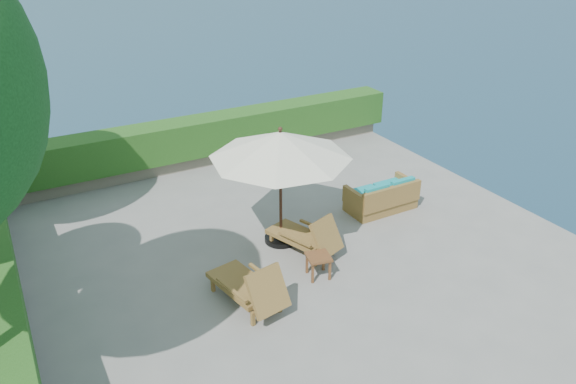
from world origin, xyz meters
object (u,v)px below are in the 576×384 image
patio_umbrella (280,146)px  side_table (318,259)px  wicker_loveseat (382,198)px  lounge_left (250,286)px  lounge_right (307,236)px

patio_umbrella → side_table: (0.01, -1.55, -1.86)m
side_table → wicker_loveseat: 3.27m
lounge_left → patio_umbrella: bearing=37.5°
lounge_left → wicker_loveseat: size_ratio=1.07×
side_table → wicker_loveseat: bearing=30.1°
lounge_right → side_table: lounge_right is taller
side_table → wicker_loveseat: wicker_loveseat is taller
lounge_left → side_table: (1.57, 0.18, -0.02)m
patio_umbrella → wicker_loveseat: (2.84, 0.09, -1.93)m
lounge_left → lounge_right: bearing=19.5°
lounge_right → side_table: size_ratio=3.29×
patio_umbrella → lounge_right: bearing=-68.5°
lounge_left → wicker_loveseat: lounge_left is taller
side_table → wicker_loveseat: (2.83, 1.64, -0.07)m
side_table → wicker_loveseat: size_ratio=0.32×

